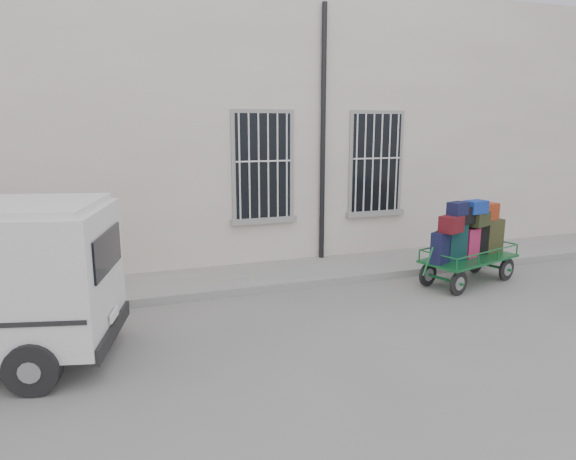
# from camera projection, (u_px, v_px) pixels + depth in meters

# --- Properties ---
(ground) EXTENTS (80.00, 80.00, 0.00)m
(ground) POSITION_uv_depth(u_px,v_px,m) (337.00, 312.00, 8.70)
(ground) COLOR slate
(ground) RESTS_ON ground
(building) EXTENTS (24.00, 5.15, 6.00)m
(building) POSITION_uv_depth(u_px,v_px,m) (249.00, 129.00, 13.17)
(building) COLOR beige
(building) RESTS_ON ground
(sidewalk) EXTENTS (24.00, 1.70, 0.15)m
(sidewalk) POSITION_uv_depth(u_px,v_px,m) (293.00, 273.00, 10.72)
(sidewalk) COLOR gray
(sidewalk) RESTS_ON ground
(luggage_cart) EXTENTS (2.45, 1.47, 1.69)m
(luggage_cart) POSITION_uv_depth(u_px,v_px,m) (469.00, 239.00, 10.10)
(luggage_cart) COLOR black
(luggage_cart) RESTS_ON ground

